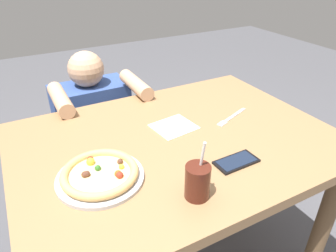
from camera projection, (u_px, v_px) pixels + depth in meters
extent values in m
cube|color=#936D47|center=(177.00, 142.00, 1.18)|extent=(1.20, 0.87, 0.04)
cylinder|color=brown|center=(323.00, 225.00, 1.31)|extent=(0.07, 0.07, 0.71)
cylinder|color=brown|center=(41.00, 202.00, 1.43)|extent=(0.07, 0.07, 0.71)
cylinder|color=brown|center=(222.00, 144.00, 1.85)|extent=(0.07, 0.07, 0.71)
cylinder|color=#B7B7BC|center=(100.00, 178.00, 0.96)|extent=(0.27, 0.27, 0.01)
cylinder|color=#EFD68C|center=(100.00, 175.00, 0.96)|extent=(0.19, 0.19, 0.01)
torus|color=tan|center=(100.00, 173.00, 0.95)|extent=(0.24, 0.24, 0.03)
sphere|color=gold|center=(91.00, 162.00, 0.99)|extent=(0.03, 0.03, 0.03)
sphere|color=maroon|center=(120.00, 175.00, 0.94)|extent=(0.02, 0.02, 0.02)
sphere|color=#2D6623|center=(98.00, 168.00, 0.97)|extent=(0.02, 0.02, 0.02)
sphere|color=#BF4C19|center=(118.00, 174.00, 0.94)|extent=(0.02, 0.02, 0.02)
sphere|color=brown|center=(120.00, 162.00, 1.00)|extent=(0.02, 0.02, 0.02)
sphere|color=maroon|center=(90.00, 160.00, 1.01)|extent=(0.02, 0.02, 0.02)
sphere|color=brown|center=(85.00, 175.00, 0.94)|extent=(0.02, 0.02, 0.02)
sphere|color=brown|center=(87.00, 174.00, 0.94)|extent=(0.02, 0.02, 0.02)
sphere|color=gold|center=(121.00, 167.00, 0.97)|extent=(0.02, 0.02, 0.02)
cylinder|color=#4C1E14|center=(197.00, 182.00, 0.87)|extent=(0.07, 0.07, 0.11)
cylinder|color=white|center=(202.00, 156.00, 0.83)|extent=(0.01, 0.02, 0.10)
cube|color=white|center=(174.00, 127.00, 1.24)|extent=(0.18, 0.16, 0.00)
cube|color=silver|center=(235.00, 115.00, 1.33)|extent=(0.15, 0.07, 0.00)
cube|color=silver|center=(222.00, 124.00, 1.26)|extent=(0.05, 0.04, 0.00)
cube|color=black|center=(236.00, 162.00, 1.04)|extent=(0.15, 0.08, 0.01)
cube|color=#192338|center=(236.00, 161.00, 1.03)|extent=(0.13, 0.07, 0.00)
cylinder|color=#333847|center=(99.00, 161.00, 1.92)|extent=(0.33, 0.33, 0.45)
cube|color=#334C8C|center=(91.00, 109.00, 1.73)|extent=(0.41, 0.22, 0.28)
sphere|color=tan|center=(86.00, 69.00, 1.62)|extent=(0.19, 0.19, 0.19)
cylinder|color=tan|center=(61.00, 99.00, 1.39)|extent=(0.07, 0.28, 0.07)
cylinder|color=tan|center=(136.00, 85.00, 1.54)|extent=(0.07, 0.28, 0.07)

